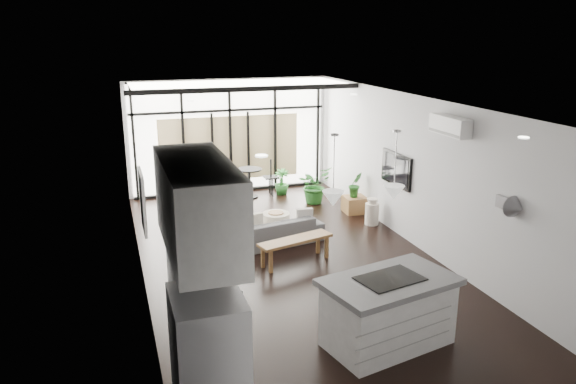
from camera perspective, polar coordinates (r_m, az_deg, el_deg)
floor at (r=9.80m, az=0.55°, el=-7.51°), size 5.00×10.00×0.00m
ceiling at (r=9.04m, az=0.60°, el=8.97°), size 5.00×10.00×0.00m
wall_left at (r=8.88m, az=-14.91°, el=-0.97°), size 0.02×10.00×2.80m
wall_right at (r=10.37m, az=13.79°, el=1.55°), size 0.02×10.00×2.80m
wall_back at (r=14.03m, az=-5.98°, el=5.68°), size 5.00×0.02×2.80m
wall_front at (r=5.18m, az=19.03°, el=-14.07°), size 5.00×0.02×2.80m
glazing at (r=13.92m, az=-5.87°, el=5.60°), size 5.00×0.20×2.80m
skylight at (r=12.88m, az=-5.19°, el=10.92°), size 4.70×1.90×0.06m
neighbour_building at (r=14.04m, az=-5.90°, el=4.45°), size 3.50×0.02×1.60m
island at (r=7.46m, az=10.13°, el=-11.88°), size 1.86×1.34×0.92m
cooktop at (r=7.25m, az=10.31°, el=-8.64°), size 0.90×0.70×0.01m
fridge at (r=5.56m, az=-7.95°, el=-18.02°), size 0.64×0.80×1.65m
appliance_column at (r=6.09m, az=-8.85°, el=-11.24°), size 0.59×0.62×2.30m
upper_cabinets at (r=5.30m, az=-9.13°, el=-1.45°), size 0.62×1.75×0.86m
pendant_left at (r=6.63m, az=4.60°, el=-0.67°), size 0.26×0.26×0.18m
pendant_right at (r=6.97m, az=10.69°, el=-0.07°), size 0.26×0.26×0.18m
sofa at (r=10.69m, az=-1.02°, el=-3.52°), size 1.77×0.81×0.67m
console_bench at (r=9.85m, az=0.75°, el=-5.97°), size 1.42×0.70×0.44m
pouf at (r=11.19m, az=-1.23°, el=-3.23°), size 0.69×0.69×0.44m
crate at (r=12.61m, az=6.79°, el=-1.26°), size 0.50×0.50×0.36m
plant_tall at (r=13.19m, az=2.70°, el=0.33°), size 1.09×1.13×0.67m
plant_med at (r=13.89m, az=-0.66°, el=0.48°), size 0.59×0.73×0.36m
plant_crate at (r=12.53m, az=6.83°, el=0.07°), size 0.36×0.59×0.25m
milk_can at (r=11.84m, az=8.53°, el=-1.96°), size 0.32×0.32×0.57m
bistro_set at (r=13.61m, az=-3.92°, el=1.07°), size 1.68×0.76×0.79m
tv at (r=11.20m, az=10.93°, el=2.28°), size 0.05×1.10×0.65m
ac_unit at (r=9.43m, az=16.13°, el=6.49°), size 0.22×0.90×0.30m
framed_art at (r=8.36m, az=-14.56°, el=-0.94°), size 0.04×0.70×0.90m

